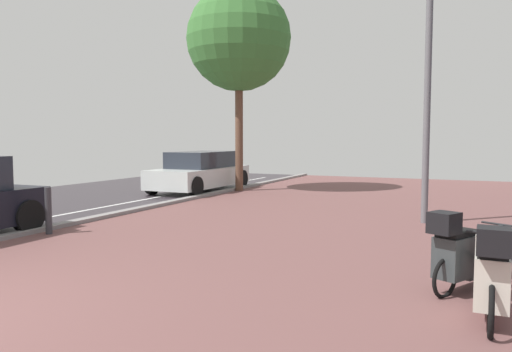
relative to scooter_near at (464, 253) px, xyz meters
The scene contains 6 objects.
scooter_near is the anchor object (origin of this frame).
scooter_mid 1.03m from the scooter_near, 74.79° to the right, with size 0.52×1.69×1.02m.
parked_car_far 11.85m from the scooter_near, 135.70° to the left, with size 1.80×4.23×1.32m.
lamp_post 5.49m from the scooter_near, 100.92° to the left, with size 0.20×0.52×5.73m.
street_tree 12.29m from the scooter_near, 129.58° to the left, with size 3.46×3.46×6.79m.
bollard_far 7.16m from the scooter_near, behind, with size 0.12×0.12×0.87m.
Camera 1 is at (5.23, -2.56, 1.79)m, focal length 34.93 mm.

